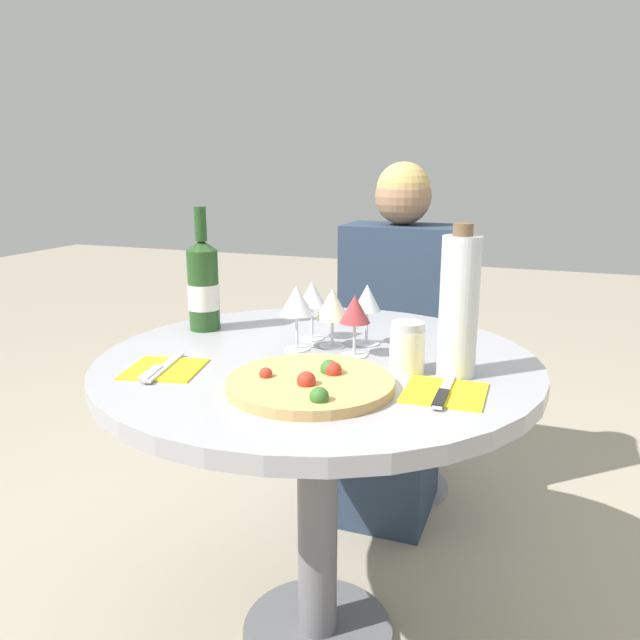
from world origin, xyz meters
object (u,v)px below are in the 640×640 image
(seated_diner, at_px, (394,358))
(tall_carafe, at_px, (459,306))
(dining_table, at_px, (317,408))
(pizza_large, at_px, (311,383))
(chair_behind_diner, at_px, (403,375))
(wine_bottle, at_px, (203,285))

(seated_diner, xyz_separation_m, tall_carafe, (0.30, -0.74, 0.36))
(dining_table, bearing_deg, pizza_large, -72.74)
(chair_behind_diner, distance_m, wine_bottle, 0.94)
(wine_bottle, bearing_deg, chair_behind_diner, 64.03)
(chair_behind_diner, height_order, seated_diner, seated_diner)
(dining_table, distance_m, tall_carafe, 0.41)
(chair_behind_diner, xyz_separation_m, tall_carafe, (0.30, -0.88, 0.47))
(dining_table, distance_m, seated_diner, 0.73)
(seated_diner, bearing_deg, dining_table, 89.70)
(dining_table, height_order, seated_diner, seated_diner)
(chair_behind_diner, relative_size, wine_bottle, 2.67)
(chair_behind_diner, bearing_deg, dining_table, 89.75)
(dining_table, bearing_deg, tall_carafe, -3.05)
(dining_table, xyz_separation_m, chair_behind_diner, (0.00, 0.87, -0.20))
(seated_diner, height_order, pizza_large, seated_diner)
(chair_behind_diner, distance_m, seated_diner, 0.18)
(seated_diner, height_order, tall_carafe, seated_diner)
(pizza_large, relative_size, wine_bottle, 1.03)
(chair_behind_diner, relative_size, pizza_large, 2.61)
(chair_behind_diner, height_order, wine_bottle, wine_bottle)
(dining_table, bearing_deg, chair_behind_diner, 89.75)
(chair_behind_diner, xyz_separation_m, wine_bottle, (-0.36, -0.74, 0.44))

